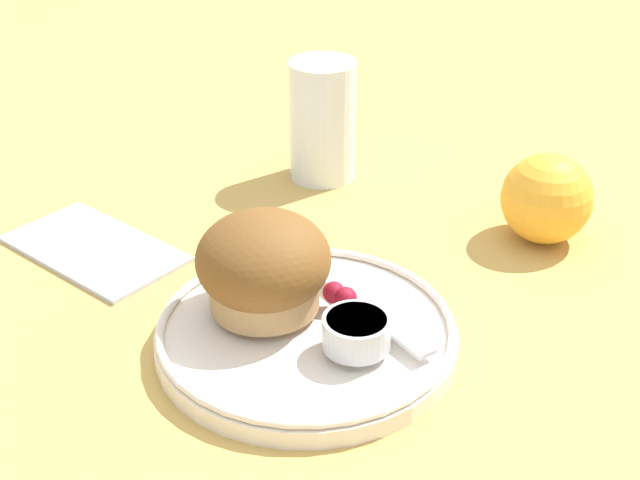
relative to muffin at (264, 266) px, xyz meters
name	(u,v)px	position (x,y,z in m)	size (l,w,h in m)	color
ground_plane	(336,337)	(0.05, 0.02, -0.05)	(3.00, 3.00, 0.00)	tan
plate	(306,334)	(0.04, 0.00, -0.04)	(0.21, 0.21, 0.02)	silver
muffin	(264,266)	(0.00, 0.00, 0.00)	(0.10, 0.10, 0.07)	tan
cream_ramekin	(356,331)	(0.08, 0.00, -0.02)	(0.05, 0.05, 0.02)	silver
berry_pair	(342,296)	(0.04, 0.03, -0.02)	(0.03, 0.02, 0.02)	maroon
butter_knife	(347,291)	(0.04, 0.05, -0.03)	(0.18, 0.07, 0.00)	silver
orange_fruit	(547,198)	(0.09, 0.25, -0.01)	(0.08, 0.08, 0.08)	#F4A82D
juice_glass	(323,121)	(-0.13, 0.22, 0.00)	(0.06, 0.06, 0.12)	silver
folded_napkin	(94,247)	(-0.18, -0.01, -0.05)	(0.15, 0.08, 0.01)	#B2BCCC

